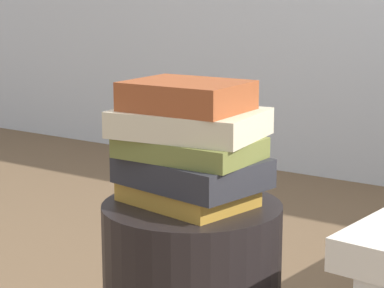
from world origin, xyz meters
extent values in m
cube|color=#B7842D|center=(-0.01, 0.00, 0.47)|extent=(0.27, 0.22, 0.04)
cube|color=#28282D|center=(0.00, 0.00, 0.52)|extent=(0.30, 0.24, 0.06)
cube|color=olive|center=(0.00, -0.01, 0.56)|extent=(0.26, 0.18, 0.04)
cube|color=beige|center=(-0.01, 0.01, 0.61)|extent=(0.30, 0.24, 0.05)
cube|color=#994723|center=(-0.01, 0.00, 0.67)|extent=(0.23, 0.19, 0.06)
camera|label=1|loc=(0.82, -1.19, 0.87)|focal=69.82mm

